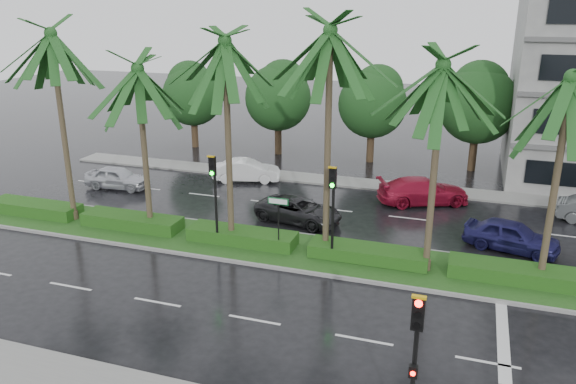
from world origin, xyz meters
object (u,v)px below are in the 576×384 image
(street_sign, at_px, (278,211))
(car_blue, at_px, (512,236))
(car_red, at_px, (423,191))
(car_darkgrey, at_px, (299,210))
(signal_median_left, at_px, (214,187))
(signal_near, at_px, (414,363))
(car_silver, at_px, (117,178))
(car_white, at_px, (247,171))

(street_sign, xyz_separation_m, car_blue, (10.00, 3.91, -1.41))
(car_blue, bearing_deg, car_red, 54.69)
(car_darkgrey, xyz_separation_m, car_red, (5.86, 4.96, 0.11))
(signal_median_left, distance_m, car_darkgrey, 5.64)
(car_darkgrey, height_order, car_blue, car_blue)
(signal_near, xyz_separation_m, signal_median_left, (-10.00, 9.69, 0.49))
(car_silver, xyz_separation_m, car_darkgrey, (12.26, -1.82, -0.04))
(car_silver, bearing_deg, car_darkgrey, -102.12)
(signal_near, height_order, car_white, signal_near)
(signal_near, relative_size, signal_median_left, 1.00)
(signal_near, relative_size, car_silver, 1.09)
(signal_median_left, bearing_deg, car_blue, 17.46)
(car_white, relative_size, car_blue, 1.01)
(signal_near, distance_m, car_white, 23.54)
(street_sign, relative_size, car_darkgrey, 0.57)
(car_red, xyz_separation_m, car_blue, (4.50, -5.26, -0.03))
(car_white, height_order, car_darkgrey, car_white)
(street_sign, bearing_deg, car_darkgrey, 94.93)
(signal_near, xyz_separation_m, car_blue, (3.00, 13.78, -1.79))
(signal_median_left, bearing_deg, car_darkgrey, 59.05)
(street_sign, height_order, car_blue, street_sign)
(street_sign, distance_m, car_red, 10.78)
(signal_near, distance_m, street_sign, 12.11)
(car_silver, xyz_separation_m, car_blue, (22.63, -2.12, 0.04))
(car_blue, bearing_deg, street_sign, 125.49)
(signal_near, bearing_deg, car_darkgrey, 117.60)
(signal_median_left, bearing_deg, car_silver, 147.17)
(street_sign, xyz_separation_m, car_silver, (-12.63, 6.03, -1.44))
(car_white, bearing_deg, signal_median_left, 178.88)
(car_white, distance_m, car_darkgrey, 7.76)
(car_red, bearing_deg, signal_median_left, 113.27)
(signal_median_left, bearing_deg, car_red, 47.73)
(car_white, bearing_deg, car_red, -109.56)
(car_silver, distance_m, car_white, 7.98)
(street_sign, relative_size, car_blue, 0.62)
(signal_median_left, height_order, car_white, signal_median_left)
(signal_median_left, xyz_separation_m, car_red, (8.50, 9.35, -2.25))
(signal_near, relative_size, car_red, 0.85)
(car_white, bearing_deg, signal_near, -163.21)
(car_white, relative_size, car_red, 0.83)
(car_darkgrey, bearing_deg, car_red, -38.16)
(signal_median_left, distance_m, car_silver, 11.69)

